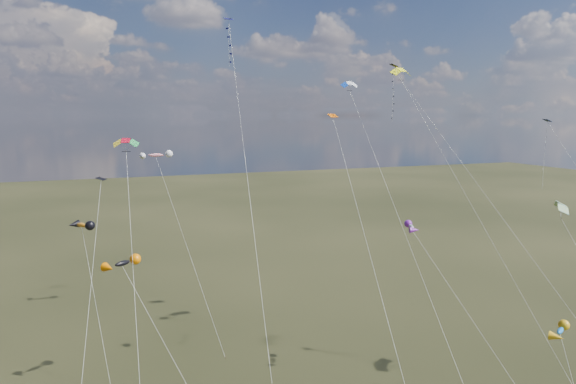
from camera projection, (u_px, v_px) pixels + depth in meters
name	position (u px, v px, depth m)	size (l,w,h in m)	color
diamond_black_high	(403.00, 108.00, 54.58)	(10.25, 18.35, 31.27)	black
diamond_navy_tall	(232.00, 69.00, 47.40)	(2.41, 21.72, 34.99)	#141253
diamond_black_mid	(94.00, 251.00, 44.06)	(3.64, 12.01, 20.25)	black
diamond_navy_right	(553.00, 166.00, 48.13)	(8.85, 15.22, 25.48)	#091648
diamond_orange_center	(359.00, 211.00, 44.10)	(1.86, 20.40, 25.98)	#E65C03
parafoil_yellow	(403.00, 71.00, 56.30)	(13.36, 22.72, 31.42)	#F8F516
parafoil_blue_white	(351.00, 86.00, 60.85)	(2.06, 26.84, 30.16)	blue
parafoil_striped	(562.00, 205.00, 47.21)	(4.54, 12.22, 18.43)	yellow
parafoil_tricolor	(126.00, 142.00, 43.67)	(2.31, 18.72, 24.23)	yellow
novelty_black_orange	(122.00, 264.00, 48.45)	(7.49, 9.12, 12.54)	black
novelty_orange_black	(82.00, 225.00, 51.77)	(3.42, 9.39, 15.40)	#C87517
novelty_white_purple	(412.00, 228.00, 49.07)	(7.18, 11.87, 15.68)	silver
novelty_redwhite_stripe	(156.00, 156.00, 65.47)	(6.66, 17.08, 21.35)	red
novelty_blue_yellow	(561.00, 331.00, 35.25)	(2.43, 6.98, 11.56)	blue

